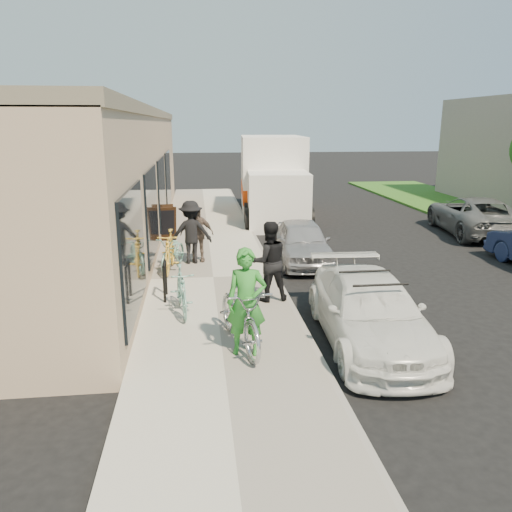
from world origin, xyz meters
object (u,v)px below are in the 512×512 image
bike_rack (165,277)px  sedan_silver (302,242)px  cruiser_bike_c (170,251)px  bystander_a (191,232)px  cruiser_bike_b (173,252)px  man_standing (269,261)px  bystander_b (197,234)px  sedan_white (369,311)px  woman_rider (246,302)px  cruiser_bike_a (182,290)px  moving_truck (273,181)px  sandwich_board (165,223)px  tandem_bike (240,315)px  far_car_gray (474,215)px

bike_rack → sedan_silver: size_ratio=0.23×
cruiser_bike_c → bystander_a: bystander_a is taller
cruiser_bike_b → cruiser_bike_c: bearing=-90.7°
man_standing → bystander_b: bearing=-73.2°
sedan_white → woman_rider: 2.31m
cruiser_bike_a → cruiser_bike_c: size_ratio=0.90×
moving_truck → cruiser_bike_a: (-3.51, -11.18, -0.84)m
sandwich_board → cruiser_bike_a: 6.51m
sedan_silver → bystander_a: 3.08m
bystander_a → cruiser_bike_c: bearing=50.2°
moving_truck → man_standing: size_ratio=4.03×
bike_rack → sedan_white: bearing=-32.6°
sedan_silver → moving_truck: 7.37m
sedan_white → moving_truck: 12.68m
tandem_bike → man_standing: 2.33m
sedan_white → far_car_gray: far_car_gray is taller
bike_rack → moving_truck: 11.04m
sedan_silver → bystander_a: bearing=-173.6°
sandwich_board → bystander_a: (0.86, -2.80, 0.27)m
sedan_silver → far_car_gray: (6.80, 3.03, 0.06)m
woman_rider → bystander_b: 5.81m
sedan_white → sandwich_board: bearing=119.8°
tandem_bike → sedan_silver: bearing=56.2°
sedan_white → bystander_a: 6.03m
sandwich_board → moving_truck: (4.19, 4.71, 0.74)m
cruiser_bike_a → bystander_b: bearing=77.7°
tandem_bike → bystander_b: bystander_b is taller
cruiser_bike_a → sedan_white: bearing=-31.4°
tandem_bike → far_car_gray: bearing=31.5°
moving_truck → tandem_bike: size_ratio=3.31×
woman_rider → cruiser_bike_b: bearing=115.5°
tandem_bike → man_standing: man_standing is taller
bike_rack → man_standing: (2.17, -0.35, 0.36)m
sandwich_board → cruiser_bike_a: (0.68, -6.47, -0.11)m
cruiser_bike_c → bystander_b: bystander_b is taller
cruiser_bike_a → bystander_a: (0.18, 3.67, 0.38)m
cruiser_bike_b → bystander_b: size_ratio=1.07×
bike_rack → cruiser_bike_a: 0.96m
far_car_gray → bystander_b: bearing=25.6°
far_car_gray → bystander_a: bystander_a is taller
moving_truck → woman_rider: 13.35m
cruiser_bike_c → tandem_bike: bearing=-69.1°
man_standing → bystander_b: man_standing is taller
bystander_a → woman_rider: bearing=96.5°
sandwich_board → woman_rider: size_ratio=0.63×
man_standing → cruiser_bike_a: man_standing is taller
sedan_white → cruiser_bike_c: size_ratio=2.45×
far_car_gray → woman_rider: bearing=52.7°
sedan_white → bystander_a: bearing=124.5°
sedan_white → cruiser_bike_b: bearing=130.8°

